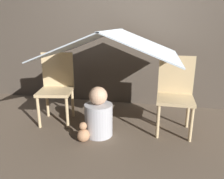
{
  "coord_description": "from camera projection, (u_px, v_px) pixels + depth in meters",
  "views": [
    {
      "loc": [
        0.49,
        -2.21,
        1.21
      ],
      "look_at": [
        0.0,
        0.18,
        0.48
      ],
      "focal_mm": 35.0,
      "sensor_mm": 36.0,
      "label": 1
    }
  ],
  "objects": [
    {
      "name": "person_front",
      "position": [
        99.0,
        115.0,
        2.43
      ],
      "size": [
        0.31,
        0.31,
        0.56
      ],
      "color": "#B2B2B7",
      "rests_on": "ground_plane"
    },
    {
      "name": "wall_back",
      "position": [
        125.0,
        21.0,
        3.17
      ],
      "size": [
        7.0,
        0.05,
        2.5
      ],
      "color": "#4C4238",
      "rests_on": "ground_plane"
    },
    {
      "name": "chair_right",
      "position": [
        175.0,
        92.0,
        2.48
      ],
      "size": [
        0.41,
        0.41,
        0.86
      ],
      "rotation": [
        0.0,
        0.0,
        -0.02
      ],
      "color": "#D1B27F",
      "rests_on": "ground_plane"
    },
    {
      "name": "chair_left",
      "position": [
        57.0,
        85.0,
        2.76
      ],
      "size": [
        0.47,
        0.47,
        0.86
      ],
      "rotation": [
        0.0,
        0.0,
        0.18
      ],
      "color": "#D1B27F",
      "rests_on": "ground_plane"
    },
    {
      "name": "sheet_canopy",
      "position": [
        112.0,
        43.0,
        2.39
      ],
      "size": [
        1.44,
        1.21,
        0.29
      ],
      "color": "silver"
    },
    {
      "name": "ground_plane",
      "position": [
        109.0,
        133.0,
        2.52
      ],
      "size": [
        8.8,
        8.8,
        0.0
      ],
      "primitive_type": "plane",
      "color": "brown"
    },
    {
      "name": "plush_toy",
      "position": [
        83.0,
        134.0,
        2.32
      ],
      "size": [
        0.14,
        0.14,
        0.22
      ],
      "color": "tan",
      "rests_on": "ground_plane"
    }
  ]
}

